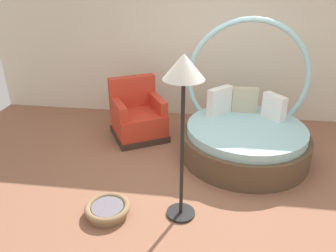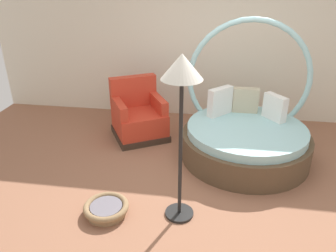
{
  "view_description": "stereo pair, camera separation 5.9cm",
  "coord_description": "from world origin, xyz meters",
  "px_view_note": "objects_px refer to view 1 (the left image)",
  "views": [
    {
      "loc": [
        0.05,
        -3.51,
        2.48
      ],
      "look_at": [
        -0.5,
        0.52,
        0.55
      ],
      "focal_mm": 34.99,
      "sensor_mm": 36.0,
      "label": 1
    },
    {
      "loc": [
        0.1,
        -3.5,
        2.48
      ],
      "look_at": [
        -0.5,
        0.52,
        0.55
      ],
      "focal_mm": 34.99,
      "sensor_mm": 36.0,
      "label": 2
    }
  ],
  "objects_px": {
    "floor_lamp": "(183,84)",
    "pet_basket": "(108,209)",
    "round_daybed": "(245,132)",
    "red_armchair": "(138,117)"
  },
  "relations": [
    {
      "from": "red_armchair",
      "to": "pet_basket",
      "type": "distance_m",
      "value": 2.0
    },
    {
      "from": "round_daybed",
      "to": "red_armchair",
      "type": "height_order",
      "value": "round_daybed"
    },
    {
      "from": "floor_lamp",
      "to": "pet_basket",
      "type": "bearing_deg",
      "value": -172.06
    },
    {
      "from": "round_daybed",
      "to": "floor_lamp",
      "type": "xyz_separation_m",
      "value": [
        -0.79,
        -1.47,
        1.17
      ]
    },
    {
      "from": "round_daybed",
      "to": "floor_lamp",
      "type": "distance_m",
      "value": 2.03
    },
    {
      "from": "round_daybed",
      "to": "pet_basket",
      "type": "relative_size",
      "value": 3.78
    },
    {
      "from": "round_daybed",
      "to": "pet_basket",
      "type": "xyz_separation_m",
      "value": [
        -1.6,
        -1.58,
        -0.29
      ]
    },
    {
      "from": "pet_basket",
      "to": "floor_lamp",
      "type": "height_order",
      "value": "floor_lamp"
    },
    {
      "from": "floor_lamp",
      "to": "round_daybed",
      "type": "bearing_deg",
      "value": 61.74
    },
    {
      "from": "red_armchair",
      "to": "pet_basket",
      "type": "height_order",
      "value": "red_armchair"
    }
  ]
}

